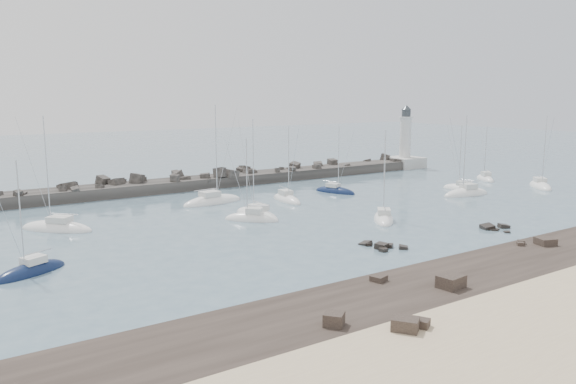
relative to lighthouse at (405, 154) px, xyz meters
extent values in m
plane|color=slate|center=(-47.00, -38.00, -3.09)|extent=(400.00, 400.00, 0.00)
cube|color=black|center=(-47.00, -60.00, -3.09)|extent=(140.00, 12.00, 0.70)
cube|color=black|center=(-36.35, -56.84, -2.37)|extent=(2.23, 2.16, 0.74)
cube|color=black|center=(-55.42, -60.33, -2.22)|extent=(2.32, 1.92, 1.04)
cube|color=black|center=(-59.26, -55.78, -2.51)|extent=(1.51, 1.41, 0.47)
cube|color=black|center=(-68.33, -61.09, -2.29)|extent=(1.83, 1.84, 0.91)
cube|color=black|center=(-38.17, -55.18, -2.55)|extent=(1.00, 1.02, 0.38)
cube|color=black|center=(-63.67, -64.94, -2.40)|extent=(1.26, 1.21, 0.69)
cube|color=black|center=(-38.85, -55.57, -2.57)|extent=(0.96, 0.96, 0.35)
cube|color=black|center=(-65.05, -64.64, -2.24)|extent=(2.15, 2.24, 1.01)
cube|color=black|center=(-50.12, -47.44, -2.94)|extent=(1.24, 1.23, 0.53)
cube|color=black|center=(-51.53, -45.81, -2.98)|extent=(0.76, 0.73, 0.53)
cube|color=black|center=(-51.41, -45.22, -3.12)|extent=(1.43, 1.40, 1.04)
cube|color=black|center=(-49.25, -48.72, -3.05)|extent=(1.33, 1.33, 0.76)
cube|color=black|center=(-51.09, -47.34, -3.09)|extent=(1.73, 1.62, 1.24)
cube|color=black|center=(-51.75, -48.34, -2.97)|extent=(0.81, 0.80, 0.56)
cube|color=black|center=(-33.81, -50.40, -3.13)|extent=(1.05, 1.08, 0.52)
cube|color=black|center=(-34.25, -47.98, -3.04)|extent=(1.88, 1.80, 1.26)
cube|color=black|center=(-34.17, -48.85, -3.16)|extent=(1.30, 1.29, 0.61)
cube|color=black|center=(-32.04, -48.64, -3.12)|extent=(1.65, 1.53, 1.10)
cube|color=black|center=(-33.88, -48.93, -3.10)|extent=(0.73, 0.60, 0.42)
cube|color=#2E2B29|center=(-54.50, 0.00, -2.89)|extent=(115.00, 6.00, 3.20)
cube|color=#2E2B29|center=(-49.70, -2.54, -1.65)|extent=(1.09, 1.21, 0.97)
cube|color=#2E2B29|center=(-35.13, -1.85, -0.94)|extent=(1.25, 1.44, 1.07)
cube|color=#2E2B29|center=(-3.78, -1.87, -1.19)|extent=(1.50, 1.53, 0.75)
cube|color=#2E2B29|center=(-53.80, 2.19, -0.75)|extent=(1.35, 1.55, 1.57)
cube|color=#2E2B29|center=(-4.46, -1.24, -1.30)|extent=(1.51, 1.45, 1.31)
cube|color=#2E2B29|center=(-79.00, -1.16, -1.48)|extent=(1.55, 1.59, 1.18)
cube|color=#2E2B29|center=(0.24, 1.38, -1.68)|extent=(1.83, 1.80, 1.01)
cube|color=#2E2B29|center=(-72.65, 1.02, -1.33)|extent=(2.10, 2.29, 2.00)
cube|color=#2E2B29|center=(-47.20, -2.00, -0.52)|extent=(2.48, 2.86, 2.39)
cube|color=#2E2B29|center=(-63.39, 1.83, -1.20)|extent=(1.75, 1.63, 1.27)
cube|color=#2E2B29|center=(-25.73, -1.60, -1.21)|extent=(1.71, 1.73, 1.51)
cube|color=#2E2B29|center=(-31.87, -2.03, -1.04)|extent=(1.17, 1.25, 1.33)
cube|color=#2E2B29|center=(-73.36, -1.40, -1.05)|extent=(1.55, 1.73, 1.45)
cube|color=#2E2B29|center=(-19.15, 1.86, -0.96)|extent=(1.91, 2.09, 1.75)
cube|color=#2E2B29|center=(-22.93, 1.78, -1.19)|extent=(2.38, 2.38, 1.59)
cube|color=#2E2B29|center=(-40.61, 2.49, -0.99)|extent=(1.80, 1.92, 1.45)
cube|color=#2E2B29|center=(-39.93, 2.27, -0.83)|extent=(2.03, 1.95, 1.71)
cube|color=#2E2B29|center=(-49.68, -1.16, -1.16)|extent=(2.17, 1.96, 1.55)
cube|color=#2E2B29|center=(-29.03, 1.28, -0.83)|extent=(2.48, 2.59, 1.82)
cube|color=#2E2B29|center=(-71.84, 0.18, -1.23)|extent=(2.63, 2.82, 2.35)
cube|color=#2E2B29|center=(-30.51, 1.13, -1.49)|extent=(1.29, 1.18, 1.02)
cube|color=#2E2B29|center=(-40.04, 0.06, -1.32)|extent=(2.66, 2.11, 2.02)
cube|color=#2E2B29|center=(-17.91, -1.54, -1.44)|extent=(1.30, 1.49, 1.28)
cube|color=#2E2B29|center=(-3.78, 2.36, -0.89)|extent=(2.90, 2.81, 2.16)
cube|color=#2E2B29|center=(-32.30, 1.07, -1.18)|extent=(1.16, 1.25, 0.90)
cube|color=#2E2B29|center=(-79.68, -2.30, -1.04)|extent=(1.36, 1.52, 1.36)
cube|color=#2E2B29|center=(-71.79, -2.41, -1.30)|extent=(1.29, 1.47, 1.54)
cube|color=#2E2B29|center=(-39.10, 0.38, -1.18)|extent=(1.39, 1.35, 1.40)
cube|color=#2E2B29|center=(-2.73, -1.41, -1.51)|extent=(2.40, 2.23, 1.62)
cube|color=#2E2B29|center=(-66.42, 2.13, -0.84)|extent=(2.31, 2.51, 2.00)
cube|color=#2E2B29|center=(-55.66, -2.11, -0.85)|extent=(1.88, 1.85, 1.39)
cube|color=#2E2B29|center=(-59.84, 1.54, -1.34)|extent=(1.51, 1.78, 1.61)
cube|color=#2E2B29|center=(-64.65, 0.46, -1.05)|extent=(2.78, 2.75, 1.79)
cube|color=#2E2B29|center=(-54.06, 0.84, -0.82)|extent=(2.68, 2.37, 2.13)
cube|color=#2E2B29|center=(-44.53, 2.51, -1.04)|extent=(2.37, 2.48, 1.47)
cube|color=#2E2B29|center=(-44.24, -1.25, -1.64)|extent=(1.25, 1.32, 0.92)
cube|color=#2E2B29|center=(-53.16, -0.22, -1.45)|extent=(2.16, 2.48, 1.53)
cube|color=#2E2B29|center=(-67.91, -1.60, -1.20)|extent=(1.65, 1.75, 1.04)
cube|color=#2E2B29|center=(-44.87, -2.17, -0.89)|extent=(2.23, 2.04, 1.91)
cube|color=#2E2B29|center=(-61.37, 0.17, -0.76)|extent=(3.00, 2.69, 2.40)
cube|color=#2E2B29|center=(-0.08, -0.76, -1.51)|extent=(1.67, 1.77, 1.04)
cube|color=#2E2B29|center=(-48.04, 0.54, -1.68)|extent=(1.39, 1.32, 0.71)
cube|color=#2E2B29|center=(-9.01, 2.37, -1.36)|extent=(1.86, 1.83, 1.18)
cube|color=#ADADA8|center=(0.00, 0.00, -2.29)|extent=(7.00, 7.00, 3.00)
cylinder|color=silver|center=(0.00, 0.00, 3.71)|extent=(2.50, 2.50, 9.00)
cylinder|color=silver|center=(0.00, 0.00, 8.13)|extent=(3.20, 3.20, 0.25)
cylinder|color=#32383C|center=(0.00, 0.00, 9.01)|extent=(2.00, 2.00, 1.60)
cone|color=#32383C|center=(0.00, 0.00, 10.31)|extent=(2.20, 2.20, 1.00)
ellipsoid|color=white|center=(-78.04, -19.49, -3.04)|extent=(8.61, 8.81, 2.30)
cube|color=silver|center=(-77.72, -19.83, -1.71)|extent=(3.19, 3.21, 0.71)
cylinder|color=silver|center=(-78.56, -18.95, 4.28)|extent=(0.12, 0.12, 12.70)
cylinder|color=silver|center=(-77.26, -20.31, -1.06)|extent=(2.68, 2.79, 0.10)
ellipsoid|color=#0E1B3D|center=(-83.62, -35.93, -3.04)|extent=(7.35, 5.11, 1.96)
cube|color=silver|center=(-83.30, -35.77, -1.88)|extent=(2.42, 2.16, 0.67)
cylinder|color=silver|center=(-84.13, -36.18, 2.59)|extent=(0.11, 0.11, 9.59)
cylinder|color=silver|center=(-82.85, -35.55, -1.26)|extent=(2.59, 1.34, 0.10)
ellipsoid|color=white|center=(-54.04, -26.32, -3.04)|extent=(3.47, 9.06, 2.23)
cube|color=silver|center=(-54.00, -26.76, -1.74)|extent=(1.98, 2.62, 0.71)
cylinder|color=silver|center=(-54.09, -25.61, 3.89)|extent=(0.12, 0.12, 11.96)
cylinder|color=silver|center=(-53.95, -27.38, -1.09)|extent=(0.39, 3.54, 0.10)
ellipsoid|color=white|center=(-54.75, -14.44, -3.04)|extent=(10.38, 4.36, 2.49)
cube|color=silver|center=(-55.25, -14.50, -1.60)|extent=(3.05, 2.37, 0.77)
cylinder|color=silver|center=(-53.95, -14.34, 4.81)|extent=(0.13, 0.13, 13.59)
cylinder|color=silver|center=(-55.95, -14.59, -0.88)|extent=(4.01, 0.61, 0.11)
ellipsoid|color=white|center=(-55.82, -28.01, -3.04)|extent=(6.67, 6.72, 2.10)
cube|color=silver|center=(-55.57, -28.27, -1.78)|extent=(2.46, 2.46, 0.74)
cylinder|color=silver|center=(-56.23, -27.60, 2.73)|extent=(0.13, 0.13, 9.76)
cylinder|color=silver|center=(-55.21, -28.63, -1.09)|extent=(2.11, 2.13, 0.11)
ellipsoid|color=white|center=(-44.52, -19.23, -3.04)|extent=(3.23, 8.01, 2.13)
cube|color=silver|center=(-44.48, -18.84, -1.78)|extent=(1.79, 2.34, 0.72)
cylinder|color=silver|center=(-44.59, -19.85, 3.13)|extent=(0.12, 0.12, 10.53)
cylinder|color=silver|center=(-44.42, -18.30, -1.11)|extent=(0.43, 3.11, 0.10)
ellipsoid|color=white|center=(-41.43, -37.40, -3.04)|extent=(7.02, 7.68, 2.08)
cube|color=silver|center=(-41.68, -37.70, -1.82)|extent=(2.66, 2.74, 0.68)
cylinder|color=silver|center=(-41.02, -36.91, 3.22)|extent=(0.12, 0.12, 10.75)
cylinder|color=silver|center=(-42.04, -38.13, -1.19)|extent=(2.13, 2.50, 0.10)
ellipsoid|color=#0E1B3D|center=(-33.52, -17.28, -3.04)|extent=(4.64, 7.92, 1.97)
cube|color=silver|center=(-33.65, -16.92, -1.89)|extent=(2.12, 2.50, 0.64)
cylinder|color=silver|center=(-33.33, -17.85, 2.90)|extent=(0.11, 0.11, 10.22)
cylinder|color=silver|center=(-33.82, -16.42, -1.29)|extent=(1.05, 2.90, 0.09)
ellipsoid|color=white|center=(-17.44, -31.19, -3.04)|extent=(9.13, 3.92, 2.39)
cube|color=silver|center=(-17.01, -31.25, -1.62)|extent=(2.69, 2.10, 0.80)
cylinder|color=silver|center=(-18.14, -31.10, 3.94)|extent=(0.14, 0.14, 11.93)
cylinder|color=silver|center=(-16.39, -31.34, -0.87)|extent=(3.52, 0.60, 0.11)
ellipsoid|color=white|center=(-14.21, -27.65, -3.04)|extent=(2.75, 7.62, 2.05)
cube|color=silver|center=(-14.19, -28.02, -1.82)|extent=(1.63, 2.18, 0.70)
cylinder|color=silver|center=(-14.25, -27.05, 2.89)|extent=(0.12, 0.12, 10.13)
cylinder|color=silver|center=(-14.16, -28.55, -1.18)|extent=(0.27, 3.00, 0.10)
ellipsoid|color=white|center=(-0.08, -33.26, -3.04)|extent=(7.64, 8.31, 2.21)
cube|color=silver|center=(0.20, -32.93, -1.75)|extent=(2.89, 2.97, 0.71)
cylinder|color=silver|center=(-0.53, -33.79, 3.73)|extent=(0.12, 0.12, 11.66)
cylinder|color=silver|center=(0.59, -32.47, -1.09)|extent=(2.32, 2.70, 0.10)
ellipsoid|color=white|center=(-0.94, -22.32, -3.04)|extent=(5.47, 6.96, 2.05)
cube|color=silver|center=(-1.13, -22.61, -1.80)|extent=(2.20, 2.37, 0.74)
cylinder|color=silver|center=(-0.65, -21.85, 2.47)|extent=(0.13, 0.13, 9.28)
cylinder|color=silver|center=(-1.38, -23.02, -1.11)|extent=(1.55, 2.38, 0.11)
camera|label=1|loc=(-91.30, -89.86, 13.00)|focal=35.00mm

